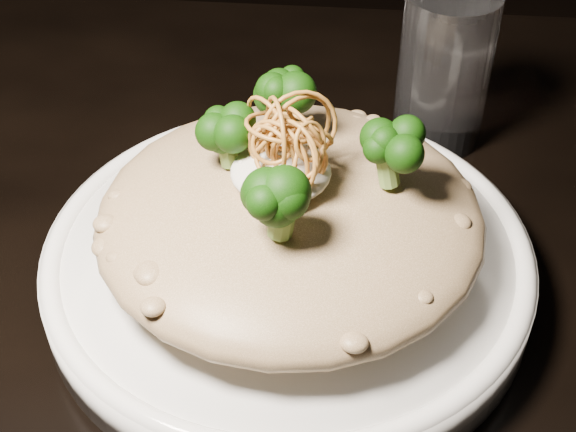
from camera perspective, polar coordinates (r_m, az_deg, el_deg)
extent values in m
cube|color=black|center=(0.53, -1.26, -6.90)|extent=(1.10, 0.80, 0.04)
cylinder|color=white|center=(0.51, 0.00, -3.34)|extent=(0.30, 0.30, 0.03)
ellipsoid|color=brown|center=(0.48, 0.14, 0.00)|extent=(0.23, 0.23, 0.05)
ellipsoid|color=silver|center=(0.46, -0.52, 3.18)|extent=(0.06, 0.06, 0.02)
cylinder|color=silver|center=(0.62, 11.04, 10.17)|extent=(0.09, 0.09, 0.12)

